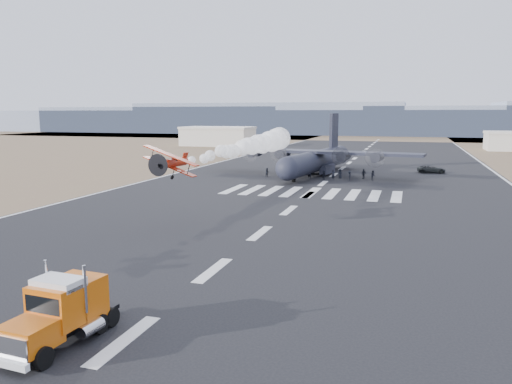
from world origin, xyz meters
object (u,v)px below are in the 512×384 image
at_px(transport_aircraft, 316,159).
at_px(crew_h, 373,175).
at_px(crew_g, 310,174).
at_px(support_vehicle, 431,169).
at_px(aerobatic_biplane, 171,163).
at_px(crew_c, 349,176).
at_px(crew_b, 267,172).
at_px(hangar_left, 218,136).
at_px(semi_truck, 61,311).
at_px(crew_e, 340,174).
at_px(crew_d, 364,174).
at_px(crew_a, 333,175).
at_px(crew_f, 324,175).

bearing_deg(transport_aircraft, crew_h, -19.07).
relative_size(crew_g, crew_h, 0.98).
bearing_deg(crew_h, support_vehicle, -45.64).
height_order(aerobatic_biplane, crew_c, aerobatic_biplane).
distance_m(crew_b, crew_c, 14.87).
height_order(support_vehicle, crew_h, crew_h).
bearing_deg(crew_b, transport_aircraft, -4.95).
relative_size(hangar_left, semi_truck, 3.21).
height_order(crew_b, crew_e, crew_e).
bearing_deg(crew_b, crew_g, -43.40).
bearing_deg(crew_d, crew_b, -40.89).
bearing_deg(crew_d, crew_a, -14.90).
bearing_deg(crew_c, crew_e, -154.98).
xyz_separation_m(crew_b, crew_h, (18.73, 0.62, 0.07)).
bearing_deg(crew_b, crew_d, -35.47).
bearing_deg(crew_d, support_vehicle, 178.66).
distance_m(transport_aircraft, crew_g, 6.57).
height_order(crew_a, crew_b, crew_a).
xyz_separation_m(support_vehicle, crew_b, (-28.72, -15.18, 0.07)).
bearing_deg(crew_a, crew_f, 143.26).
height_order(crew_b, crew_h, crew_h).
distance_m(aerobatic_biplane, crew_d, 47.18).
relative_size(transport_aircraft, crew_e, 23.95).
distance_m(hangar_left, crew_b, 89.29).
bearing_deg(crew_b, support_vehicle, -15.55).
relative_size(crew_a, crew_f, 1.07).
height_order(crew_b, crew_f, crew_f).
relative_size(crew_b, crew_g, 0.93).
relative_size(hangar_left, crew_e, 14.83).
relative_size(support_vehicle, crew_c, 3.29).
relative_size(semi_truck, crew_c, 4.80).
bearing_deg(crew_e, aerobatic_biplane, -91.27).
relative_size(crew_f, crew_h, 0.93).
bearing_deg(crew_g, support_vehicle, -145.17).
distance_m(crew_b, crew_h, 18.74).
distance_m(crew_c, crew_f, 4.44).
distance_m(aerobatic_biplane, transport_aircraft, 48.74).
bearing_deg(crew_b, aerobatic_biplane, -130.64).
distance_m(crew_g, crew_h, 10.93).
relative_size(support_vehicle, crew_f, 3.24).
distance_m(support_vehicle, crew_f, 24.34).
xyz_separation_m(aerobatic_biplane, crew_a, (10.08, 41.12, -5.75)).
bearing_deg(semi_truck, crew_d, 86.83).
height_order(support_vehicle, crew_f, crew_f).
distance_m(hangar_left, aerobatic_biplane, 128.76).
height_order(support_vehicle, crew_d, crew_d).
bearing_deg(crew_g, transport_aircraft, -91.46).
bearing_deg(hangar_left, crew_g, -58.47).
bearing_deg(transport_aircraft, crew_f, -61.81).
height_order(crew_d, crew_e, crew_d).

